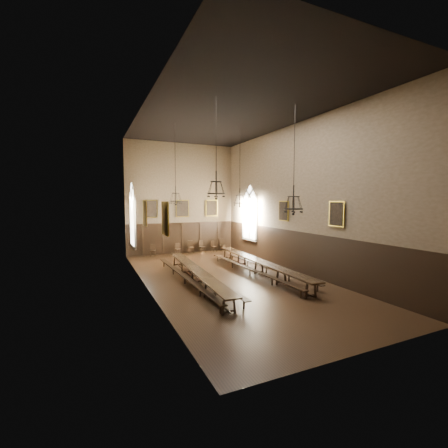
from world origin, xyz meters
TOP-DOWN VIEW (x-y plane):
  - floor at (0.00, 0.00)m, footprint 9.00×18.00m
  - ceiling at (0.00, 0.00)m, footprint 9.00×18.00m
  - wall_back at (0.00, 9.01)m, footprint 9.00×0.02m
  - wall_front at (0.00, -9.01)m, footprint 9.00×0.02m
  - wall_left at (-4.51, 0.00)m, footprint 0.02×18.00m
  - wall_right at (4.51, 0.00)m, footprint 0.02×18.00m
  - wainscot_panelling at (0.00, 0.00)m, footprint 9.00×18.00m
  - table_left at (-1.99, -0.24)m, footprint 1.28×10.06m
  - table_right at (2.10, 0.23)m, footprint 1.13×10.63m
  - bench_left_outer at (-2.56, -0.02)m, footprint 0.41×9.81m
  - bench_left_inner at (-1.41, -0.01)m, footprint 0.37×9.70m
  - bench_right_inner at (1.41, 0.07)m, footprint 0.58×9.60m
  - bench_right_outer at (2.60, 0.18)m, footprint 0.78×9.04m
  - chair_1 at (-2.56, 8.49)m, footprint 0.51×0.51m
  - chair_3 at (-0.50, 8.55)m, footprint 0.43×0.43m
  - chair_4 at (0.59, 8.56)m, footprint 0.50×0.50m
  - chair_5 at (1.55, 8.48)m, footprint 0.53×0.53m
  - chair_6 at (2.60, 8.47)m, footprint 0.51×0.51m
  - chair_7 at (3.47, 8.52)m, footprint 0.53×0.53m
  - chandelier_back_left at (-2.20, 2.87)m, footprint 0.75×0.75m
  - chandelier_back_right at (1.85, 2.25)m, footprint 0.79×0.79m
  - chandelier_front_left at (-1.74, -2.34)m, footprint 0.83×0.83m
  - chandelier_front_right at (2.17, -2.86)m, footprint 0.94×0.94m
  - portrait_back_0 at (-2.60, 8.88)m, footprint 1.10×0.12m
  - portrait_back_1 at (0.00, 8.88)m, footprint 1.10×0.12m
  - portrait_back_2 at (2.60, 8.88)m, footprint 1.10×0.12m
  - portrait_left_0 at (-4.38, 1.00)m, footprint 0.12×1.00m
  - portrait_left_1 at (-4.38, -3.50)m, footprint 0.12×1.00m
  - portrait_right_0 at (4.38, 1.00)m, footprint 0.12×1.00m
  - portrait_right_1 at (4.38, -3.50)m, footprint 0.12×1.00m
  - window_right at (4.43, 5.50)m, footprint 0.20×2.20m
  - window_left at (-4.43, 5.50)m, footprint 0.20×2.20m

SIDE VIEW (x-z plane):
  - floor at x=0.00m, z-range -0.02..0.00m
  - bench_right_outer at x=2.60m, z-range 0.06..0.46m
  - chair_3 at x=-0.50m, z-range -0.17..0.70m
  - chair_6 at x=2.60m, z-range -0.18..0.73m
  - bench_right_inner at x=1.41m, z-range 0.06..0.49m
  - bench_left_inner at x=-1.41m, z-range 0.06..0.50m
  - bench_left_outer at x=-2.56m, z-range 0.06..0.50m
  - chair_1 at x=-2.56m, z-range -0.18..0.75m
  - chair_5 at x=1.55m, z-range -0.20..0.79m
  - chair_4 at x=0.59m, z-range -0.20..0.82m
  - chair_7 at x=3.47m, z-range -0.20..0.83m
  - table_left at x=-1.99m, z-range 0.00..0.78m
  - table_right at x=2.10m, z-range 0.00..0.83m
  - wainscot_panelling at x=0.00m, z-range 0.00..2.50m
  - window_right at x=4.43m, z-range 1.10..5.70m
  - window_left at x=-4.43m, z-range 1.10..5.70m
  - portrait_back_0 at x=-2.60m, z-range 3.00..4.40m
  - portrait_back_1 at x=0.00m, z-range 3.00..4.40m
  - portrait_back_2 at x=2.60m, z-range 3.00..4.40m
  - portrait_left_0 at x=-4.38m, z-range 3.05..4.35m
  - portrait_left_1 at x=-4.38m, z-range 3.05..4.35m
  - portrait_right_0 at x=4.38m, z-range 3.05..4.35m
  - portrait_right_1 at x=4.38m, z-range 3.05..4.35m
  - chandelier_front_right at x=2.17m, z-range 1.68..6.88m
  - wall_back at x=0.00m, z-range 0.00..9.00m
  - wall_front at x=0.00m, z-range 0.00..9.00m
  - wall_left at x=-4.51m, z-range 0.00..9.00m
  - wall_right at x=4.51m, z-range 0.00..9.00m
  - chandelier_back_right at x=1.85m, z-range 2.08..7.02m
  - chandelier_back_left at x=-2.20m, z-range 2.30..7.10m
  - chandelier_front_left at x=-1.74m, z-range 2.77..7.22m
  - ceiling at x=0.00m, z-range 9.00..9.02m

